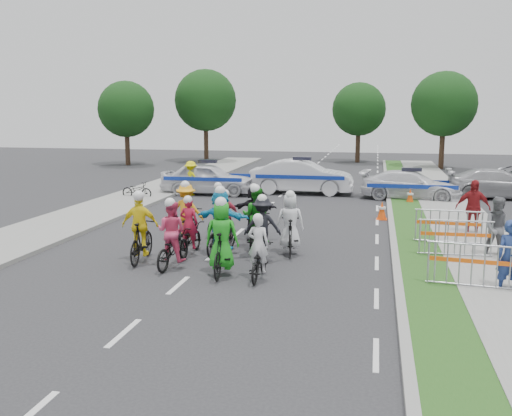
% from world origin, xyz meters
% --- Properties ---
extents(ground, '(90.00, 90.00, 0.00)m').
position_xyz_m(ground, '(0.00, 0.00, 0.00)').
color(ground, '#28282B').
rests_on(ground, ground).
extents(curb_right, '(0.20, 60.00, 0.12)m').
position_xyz_m(curb_right, '(5.10, 5.00, 0.06)').
color(curb_right, gray).
rests_on(curb_right, ground).
extents(grass_strip, '(1.20, 60.00, 0.11)m').
position_xyz_m(grass_strip, '(5.80, 5.00, 0.06)').
color(grass_strip, '#204D18').
rests_on(grass_strip, ground).
extents(sidewalk_right, '(2.40, 60.00, 0.13)m').
position_xyz_m(sidewalk_right, '(7.60, 5.00, 0.07)').
color(sidewalk_right, gray).
rests_on(sidewalk_right, ground).
extents(sidewalk_left, '(3.00, 60.00, 0.13)m').
position_xyz_m(sidewalk_left, '(-6.50, 5.00, 0.07)').
color(sidewalk_left, gray).
rests_on(sidewalk_left, ground).
extents(rider_0, '(0.57, 1.62, 1.65)m').
position_xyz_m(rider_0, '(1.75, 0.93, 0.55)').
color(rider_0, black).
rests_on(rider_0, ground).
extents(rider_1, '(0.87, 1.93, 2.00)m').
position_xyz_m(rider_1, '(0.79, 1.07, 0.77)').
color(rider_1, black).
rests_on(rider_1, ground).
extents(rider_2, '(0.83, 1.88, 1.87)m').
position_xyz_m(rider_2, '(-0.69, 1.52, 0.69)').
color(rider_2, black).
rests_on(rider_2, ground).
extents(rider_3, '(1.03, 1.93, 1.98)m').
position_xyz_m(rider_3, '(-1.71, 1.85, 0.76)').
color(rider_3, black).
rests_on(rider_3, ground).
extents(rider_4, '(1.10, 1.88, 1.84)m').
position_xyz_m(rider_4, '(1.48, 2.80, 0.72)').
color(rider_4, black).
rests_on(rider_4, ground).
extents(rider_5, '(1.66, 1.98, 2.01)m').
position_xyz_m(rider_5, '(0.22, 3.05, 0.84)').
color(rider_5, black).
rests_on(rider_5, ground).
extents(rider_6, '(0.62, 1.70, 1.72)m').
position_xyz_m(rider_6, '(-0.69, 2.94, 0.57)').
color(rider_6, black).
rests_on(rider_6, ground).
extents(rider_7, '(0.85, 1.83, 1.87)m').
position_xyz_m(rider_7, '(2.14, 3.55, 0.73)').
color(rider_7, black).
rests_on(rider_7, ground).
extents(rider_8, '(0.84, 1.95, 1.96)m').
position_xyz_m(rider_8, '(1.04, 3.97, 0.73)').
color(rider_8, black).
rests_on(rider_8, ground).
extents(rider_9, '(0.88, 1.66, 1.72)m').
position_xyz_m(rider_9, '(0.00, 4.41, 0.67)').
color(rider_9, black).
rests_on(rider_9, ground).
extents(rider_10, '(1.09, 1.93, 1.96)m').
position_xyz_m(rider_10, '(-1.25, 4.34, 0.76)').
color(rider_10, black).
rests_on(rider_10, ground).
extents(rider_11, '(1.46, 1.74, 1.81)m').
position_xyz_m(rider_11, '(0.70, 5.31, 0.76)').
color(rider_11, black).
rests_on(rider_11, ground).
extents(rider_12, '(0.90, 1.82, 1.78)m').
position_xyz_m(rider_12, '(-0.56, 5.64, 0.59)').
color(rider_12, black).
rests_on(rider_12, ground).
extents(police_car_0, '(4.65, 2.04, 1.56)m').
position_xyz_m(police_car_0, '(-3.63, 14.55, 0.78)').
color(police_car_0, silver).
rests_on(police_car_0, ground).
extents(police_car_1, '(5.10, 1.85, 1.67)m').
position_xyz_m(police_car_1, '(0.89, 15.76, 0.84)').
color(police_car_1, silver).
rests_on(police_car_1, ground).
extents(police_car_2, '(4.83, 2.58, 1.33)m').
position_xyz_m(police_car_2, '(6.10, 14.81, 0.67)').
color(police_car_2, silver).
rests_on(police_car_2, ground).
extents(civilian_sedan, '(4.79, 2.09, 1.37)m').
position_xyz_m(civilian_sedan, '(10.16, 16.08, 0.69)').
color(civilian_sedan, '#A3A3A7').
rests_on(civilian_sedan, ground).
extents(spectator_0, '(0.63, 0.43, 1.68)m').
position_xyz_m(spectator_0, '(7.52, 1.01, 0.84)').
color(spectator_0, navy).
rests_on(spectator_0, ground).
extents(spectator_1, '(0.92, 0.75, 1.77)m').
position_xyz_m(spectator_1, '(7.86, 4.06, 0.88)').
color(spectator_1, slate).
rests_on(spectator_1, ground).
extents(spectator_2, '(1.10, 0.47, 1.87)m').
position_xyz_m(spectator_2, '(7.64, 7.15, 0.94)').
color(spectator_2, maroon).
rests_on(spectator_2, ground).
extents(marshal_hiviz, '(1.22, 0.93, 1.67)m').
position_xyz_m(marshal_hiviz, '(-4.31, 13.99, 0.84)').
color(marshal_hiviz, yellow).
rests_on(marshal_hiviz, ground).
extents(barrier_0, '(2.05, 0.74, 1.12)m').
position_xyz_m(barrier_0, '(6.70, 0.96, 0.56)').
color(barrier_0, '#A5A8AD').
rests_on(barrier_0, ground).
extents(barrier_1, '(2.01, 0.55, 1.12)m').
position_xyz_m(barrier_1, '(6.70, 3.86, 0.56)').
color(barrier_1, '#A5A8AD').
rests_on(barrier_1, ground).
extents(barrier_2, '(2.03, 0.62, 1.12)m').
position_xyz_m(barrier_2, '(6.70, 5.46, 0.56)').
color(barrier_2, '#A5A8AD').
rests_on(barrier_2, ground).
extents(cone_0, '(0.40, 0.40, 0.70)m').
position_xyz_m(cone_0, '(4.76, 9.49, 0.34)').
color(cone_0, '#F24C0C').
rests_on(cone_0, ground).
extents(cone_1, '(0.40, 0.40, 0.70)m').
position_xyz_m(cone_1, '(6.01, 13.48, 0.34)').
color(cone_1, '#F24C0C').
rests_on(cone_1, ground).
extents(parked_bike, '(1.57, 0.68, 0.80)m').
position_xyz_m(parked_bike, '(-6.49, 12.48, 0.40)').
color(parked_bike, black).
rests_on(parked_bike, ground).
extents(tree_0, '(4.20, 4.20, 6.30)m').
position_xyz_m(tree_0, '(-14.00, 28.00, 4.19)').
color(tree_0, '#382619').
rests_on(tree_0, ground).
extents(tree_1, '(4.55, 4.55, 6.82)m').
position_xyz_m(tree_1, '(9.00, 30.00, 4.54)').
color(tree_1, '#382619').
rests_on(tree_1, ground).
extents(tree_3, '(4.90, 4.90, 7.35)m').
position_xyz_m(tree_3, '(-9.00, 32.00, 4.89)').
color(tree_3, '#382619').
rests_on(tree_3, ground).
extents(tree_4, '(4.20, 4.20, 6.30)m').
position_xyz_m(tree_4, '(3.00, 34.00, 4.19)').
color(tree_4, '#382619').
rests_on(tree_4, ground).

